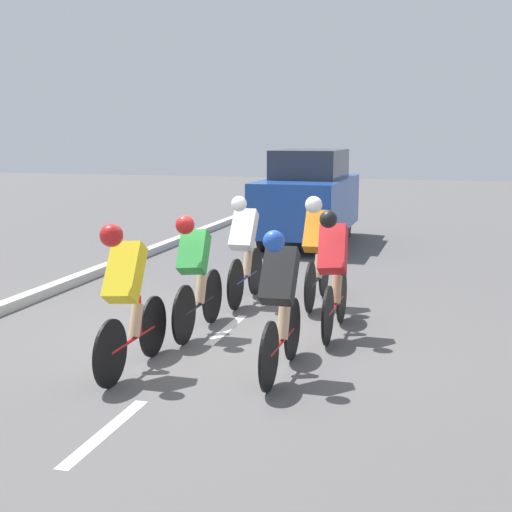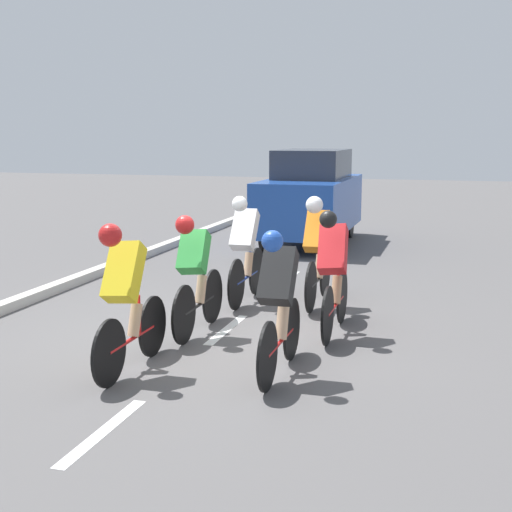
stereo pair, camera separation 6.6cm
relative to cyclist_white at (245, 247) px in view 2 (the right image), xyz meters
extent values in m
plane|color=#565454|center=(-0.19, 1.70, -0.81)|extent=(60.00, 60.00, 0.00)
cube|color=white|center=(-0.19, 4.63, -0.81)|extent=(0.12, 1.40, 0.01)
cube|color=white|center=(-0.19, 1.43, -0.81)|extent=(0.12, 1.40, 0.01)
cube|color=white|center=(-0.19, -1.77, -0.81)|extent=(0.12, 1.40, 0.01)
cube|color=beige|center=(3.01, 1.43, -0.74)|extent=(0.20, 26.19, 0.14)
cylinder|color=black|center=(0.00, -0.57, -0.45)|extent=(0.03, 0.71, 0.71)
cylinder|color=black|center=(0.00, 0.42, -0.45)|extent=(0.03, 0.71, 0.71)
cylinder|color=navy|center=(0.00, -0.08, -0.45)|extent=(0.04, 1.00, 0.04)
cylinder|color=navy|center=(0.00, -0.25, -0.24)|extent=(0.04, 0.04, 0.42)
cylinder|color=green|center=(0.00, -0.13, -0.35)|extent=(0.07, 0.07, 0.16)
cylinder|color=#DBAD84|center=(0.00, -0.15, -0.27)|extent=(0.12, 0.23, 0.36)
cube|color=white|center=(0.00, 0.02, 0.26)|extent=(0.32, 0.50, 0.59)
sphere|color=white|center=(0.00, 0.24, 0.65)|extent=(0.22, 0.22, 0.22)
cylinder|color=black|center=(-1.24, 2.35, -0.47)|extent=(0.03, 0.68, 0.68)
cylinder|color=black|center=(-1.24, 3.34, -0.47)|extent=(0.03, 0.68, 0.68)
cylinder|color=red|center=(-1.24, 2.85, -0.47)|extent=(0.04, 1.00, 0.04)
cylinder|color=red|center=(-1.24, 2.67, -0.26)|extent=(0.04, 0.04, 0.42)
cylinder|color=white|center=(-1.24, 2.80, -0.37)|extent=(0.07, 0.07, 0.16)
cylinder|color=#DBAD84|center=(-1.24, 2.77, -0.29)|extent=(0.12, 0.23, 0.36)
cube|color=black|center=(-1.24, 2.95, 0.23)|extent=(0.32, 0.49, 0.58)
sphere|color=blue|center=(-1.24, 3.17, 0.61)|extent=(0.21, 0.21, 0.21)
cylinder|color=black|center=(0.09, 1.15, -0.46)|extent=(0.03, 0.70, 0.70)
cylinder|color=black|center=(0.09, 2.14, -0.46)|extent=(0.03, 0.70, 0.70)
cylinder|color=black|center=(0.09, 1.65, -0.46)|extent=(0.04, 0.99, 0.04)
cylinder|color=black|center=(0.09, 1.47, -0.25)|extent=(0.04, 0.04, 0.42)
cylinder|color=white|center=(0.09, 1.60, -0.36)|extent=(0.07, 0.07, 0.16)
cylinder|color=#DBAD84|center=(0.09, 1.57, -0.28)|extent=(0.12, 0.23, 0.36)
cube|color=green|center=(0.11, 1.75, 0.21)|extent=(0.36, 0.45, 0.55)
sphere|color=red|center=(0.13, 1.97, 0.56)|extent=(0.22, 0.22, 0.22)
cylinder|color=black|center=(0.25, 2.65, -0.47)|extent=(0.03, 0.67, 0.67)
cylinder|color=black|center=(0.25, 3.65, -0.47)|extent=(0.03, 0.67, 0.67)
cylinder|color=red|center=(0.25, 3.15, -0.47)|extent=(0.04, 1.00, 0.04)
cylinder|color=red|center=(0.25, 2.98, -0.26)|extent=(0.04, 0.04, 0.42)
cylinder|color=yellow|center=(0.25, 3.10, -0.37)|extent=(0.07, 0.07, 0.16)
cylinder|color=#DBAD84|center=(0.25, 3.08, -0.29)|extent=(0.12, 0.23, 0.36)
cube|color=yellow|center=(0.27, 3.25, 0.24)|extent=(0.36, 0.51, 0.62)
sphere|color=red|center=(0.29, 3.47, 0.64)|extent=(0.23, 0.23, 0.23)
cylinder|color=black|center=(-1.02, -0.75, -0.46)|extent=(0.03, 0.71, 0.71)
cylinder|color=black|center=(-1.02, 0.29, -0.46)|extent=(0.03, 0.71, 0.71)
cylinder|color=black|center=(-1.02, -0.23, -0.46)|extent=(0.04, 1.04, 0.04)
cylinder|color=black|center=(-1.02, -0.41, -0.25)|extent=(0.04, 0.04, 0.42)
cylinder|color=yellow|center=(-1.02, -0.28, -0.36)|extent=(0.07, 0.07, 0.16)
cylinder|color=#DBAD84|center=(-1.02, -0.31, -0.28)|extent=(0.12, 0.23, 0.36)
cube|color=orange|center=(-1.02, -0.13, 0.25)|extent=(0.33, 0.49, 0.59)
sphere|color=white|center=(-1.01, 0.09, 0.65)|extent=(0.24, 0.24, 0.24)
cylinder|color=black|center=(-1.52, 0.69, -0.46)|extent=(0.03, 0.69, 0.69)
cylinder|color=black|center=(-1.52, 1.72, -0.46)|extent=(0.03, 0.69, 0.69)
cylinder|color=red|center=(-1.52, 1.21, -0.46)|extent=(0.04, 1.03, 0.04)
cylinder|color=red|center=(-1.52, 1.03, -0.25)|extent=(0.04, 0.04, 0.42)
cylinder|color=yellow|center=(-1.52, 1.16, -0.36)|extent=(0.07, 0.07, 0.16)
cylinder|color=tan|center=(-1.52, 1.13, -0.28)|extent=(0.12, 0.23, 0.36)
cube|color=red|center=(-1.49, 1.31, 0.25)|extent=(0.37, 0.50, 0.61)
sphere|color=black|center=(-1.47, 1.53, 0.63)|extent=(0.21, 0.21, 0.21)
cylinder|color=black|center=(-0.44, -4.45, -0.49)|extent=(0.14, 0.64, 0.64)
cylinder|color=black|center=(0.92, -4.45, -0.49)|extent=(0.14, 0.64, 0.64)
cylinder|color=black|center=(-0.44, -6.89, -0.49)|extent=(0.14, 0.64, 0.64)
cylinder|color=black|center=(0.92, -6.89, -0.49)|extent=(0.14, 0.64, 0.64)
cube|color=#1E479E|center=(0.24, -5.67, 0.07)|extent=(1.70, 3.93, 1.12)
cube|color=#2D333D|center=(0.24, -5.87, 0.94)|extent=(1.39, 2.16, 0.62)
camera|label=1|loc=(-2.87, 9.59, 1.62)|focal=50.00mm
camera|label=2|loc=(-2.93, 9.57, 1.62)|focal=50.00mm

